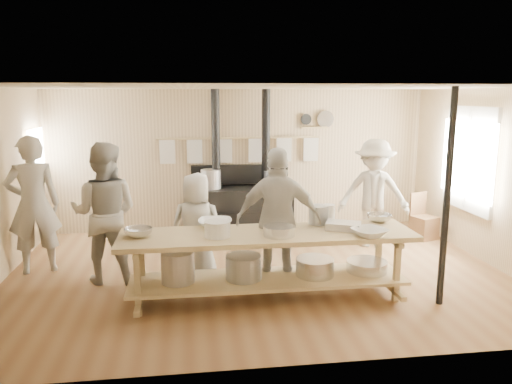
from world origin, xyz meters
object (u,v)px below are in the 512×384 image
Objects in this scene: cook_left at (105,213)px; chair at (423,225)px; cook_right at (279,220)px; cook_center at (197,228)px; stove at (241,205)px; cook_by_window at (374,193)px; cook_far_left at (33,205)px; roasting_pan at (343,226)px; prep_table at (267,258)px.

chair is (5.21, 1.34, -0.71)m from cook_left.
cook_left reaches higher than cook_right.
cook_left is 1.25m from cook_center.
stove is 2.39m from cook_by_window.
cook_right is 1.04× the size of cook_by_window.
cook_by_window is (2.09, -1.08, 0.38)m from stove.
cook_right is 2.32× the size of chair.
cook_left is 1.27× the size of cook_center.
stove reaches higher than cook_far_left.
stove reaches higher than chair.
stove is 3.26m from chair.
cook_center reaches higher than chair.
cook_far_left is 3.49m from cook_right.
cook_left reaches higher than roasting_pan.
cook_center is (2.27, -0.69, -0.24)m from cook_far_left.
stove is 2.99m from cook_left.
cook_far_left is at bearing -17.81° from cook_left.
cook_left reaches higher than cook_by_window.
roasting_pan reaches higher than chair.
roasting_pan is at bearing 1.12° from prep_table.
roasting_pan is at bearing 171.38° from cook_left.
cook_left is 1.06× the size of cook_by_window.
cook_far_left is 2.45× the size of chair.
cook_left is at bearing 5.83° from cook_center.
chair is (2.96, 1.96, -0.69)m from cook_right.
roasting_pan is at bearing -155.10° from chair.
cook_right reaches higher than roasting_pan.
cook_by_window is 2.22m from roasting_pan.
roasting_pan is (0.97, 0.02, 0.38)m from prep_table.
stove is 2.47m from cook_center.
cook_right is 2.52m from cook_by_window.
cook_right reaches higher than cook_by_window.
cook_by_window is 1.29m from chair.
cook_center is 4.31m from chair.
cook_far_left is 6.36m from chair.
cook_left reaches higher than cook_center.
stove is 1.45× the size of cook_by_window.
cook_left is 4.28m from cook_by_window.
cook_center is at bearing -14.49° from cook_right.
chair is at bearing 31.50° from cook_by_window.
prep_table is at bearing 63.24° from cook_right.
stove is at bearing -77.87° from cook_right.
cook_far_left is 1.16m from cook_left.
stove is 3.17m from roasting_pan.
cook_left is (-2.06, -2.12, 0.43)m from stove.
stove is at bearing -126.62° from cook_left.
cook_by_window is at bearing 175.48° from chair.
stove is 1.74× the size of cook_center.
cook_right is 3.62m from chair.
prep_table is 2.00× the size of cook_by_window.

